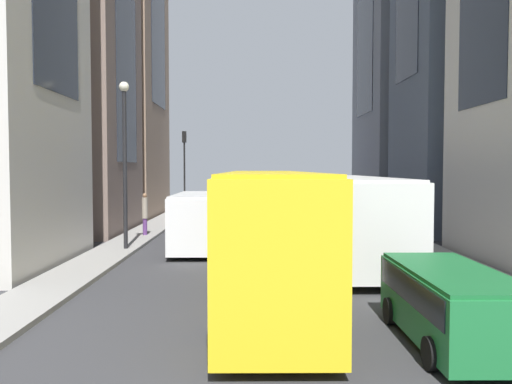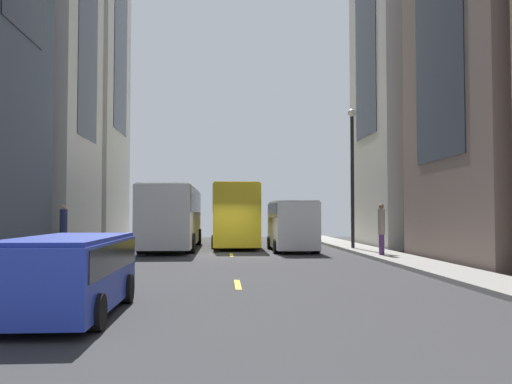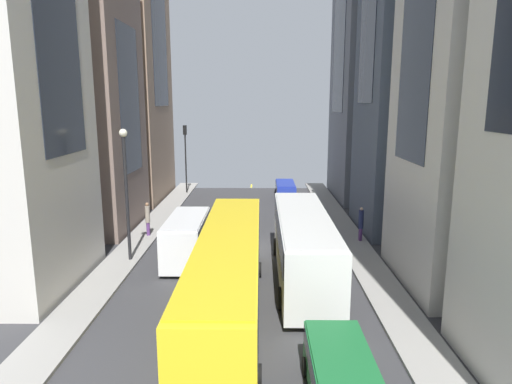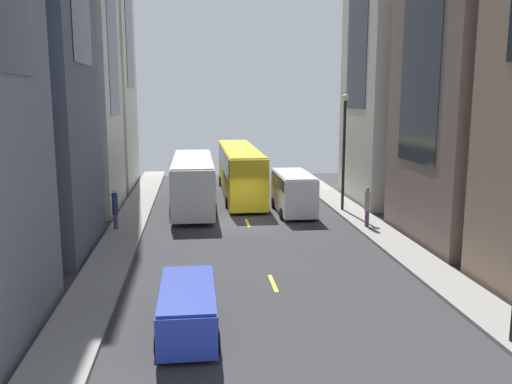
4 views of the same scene
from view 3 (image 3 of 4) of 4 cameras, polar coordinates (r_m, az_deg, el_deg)
ground_plane at (r=28.13m, az=-1.45°, el=-7.11°), size 39.70×39.70×0.00m
sidewalk_west at (r=28.70m, az=12.50°, el=-6.84°), size 1.95×44.00×0.15m
sidewalk_east at (r=29.16m, az=-15.18°, el=-6.68°), size 1.95×44.00×0.15m
lane_stripe_0 at (r=48.50m, az=-0.59°, el=0.77°), size 0.16×2.00×0.01m
lane_stripe_1 at (r=38.23m, az=-0.90°, el=-2.12°), size 0.16×2.00×0.01m
lane_stripe_2 at (r=28.13m, az=-1.45°, el=-7.10°), size 0.16×2.00×0.01m
lane_stripe_3 at (r=18.47m, az=-2.65°, el=-17.44°), size 0.16×2.00×0.01m
building_west_0 at (r=44.71m, az=17.05°, el=22.23°), size 9.35×9.95×35.41m
building_east_1 at (r=33.84m, az=-21.25°, el=10.80°), size 6.75×8.35×18.05m
city_bus_white at (r=23.03m, az=6.03°, el=-6.13°), size 2.81×11.55×3.35m
streetcar_yellow at (r=18.73m, az=-3.47°, el=-9.88°), size 2.70×14.89×3.59m
delivery_van_white at (r=25.70m, az=-8.78°, el=-5.50°), size 2.25×5.54×2.58m
car_blue_0 at (r=42.25m, az=3.75°, el=0.38°), size 1.89×4.53×1.50m
car_green_1 at (r=14.63m, az=10.84°, el=-21.86°), size 2.04×4.58×1.58m
pedestrian_crossing_near at (r=30.75m, az=-13.57°, el=-3.18°), size 0.31×0.31×2.23m
pedestrian_waiting_curb at (r=29.56m, az=13.15°, el=-3.83°), size 0.32×0.32×2.19m
traffic_light_near_corner at (r=44.22m, az=-8.94°, el=5.69°), size 0.32×0.44×6.56m
streetlamp_near at (r=25.62m, az=-16.16°, el=1.28°), size 0.44×0.44×7.34m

